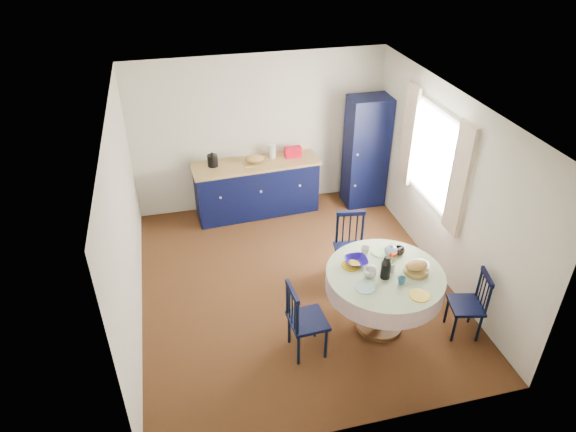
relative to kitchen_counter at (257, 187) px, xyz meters
name	(u,v)px	position (x,y,z in m)	size (l,w,h in m)	color
floor	(295,284)	(0.13, -1.96, -0.46)	(4.50, 4.50, 0.00)	black
ceiling	(296,106)	(0.13, -1.96, 2.04)	(4.50, 4.50, 0.00)	white
wall_back	(260,133)	(0.13, 0.29, 0.79)	(4.00, 0.02, 2.50)	beige
wall_left	(125,226)	(-1.87, -1.96, 0.79)	(0.02, 4.50, 2.50)	beige
wall_right	(445,186)	(2.13, -1.96, 0.79)	(0.02, 4.50, 2.50)	beige
window	(434,157)	(2.08, -1.66, 1.06)	(0.10, 1.74, 1.45)	white
kitchen_counter	(257,187)	(0.00, 0.00, 0.00)	(2.02, 0.74, 1.13)	black
pantry_cabinet	(366,152)	(1.79, -0.11, 0.46)	(0.64, 0.48, 1.84)	black
dining_table	(385,281)	(0.94, -2.96, 0.23)	(1.35, 1.35, 1.10)	#593619
chair_left	(304,320)	(-0.06, -3.12, 0.02)	(0.43, 0.45, 0.94)	black
chair_far	(351,247)	(0.90, -1.96, 0.02)	(0.48, 0.46, 0.95)	black
chair_right	(470,304)	(1.88, -3.29, -0.03)	(0.44, 0.46, 0.86)	black
mug_a	(371,273)	(0.74, -2.99, 0.41)	(0.14, 0.14, 0.11)	silver
mug_b	(401,281)	(1.02, -3.18, 0.40)	(0.09, 0.09, 0.09)	#2B6476
mug_c	(399,251)	(1.22, -2.67, 0.41)	(0.12, 0.12, 0.10)	black
mug_d	(365,251)	(0.83, -2.57, 0.41)	(0.11, 0.11, 0.10)	silver
cobalt_bowl	(356,261)	(0.67, -2.71, 0.39)	(0.26, 0.26, 0.06)	#150A7D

